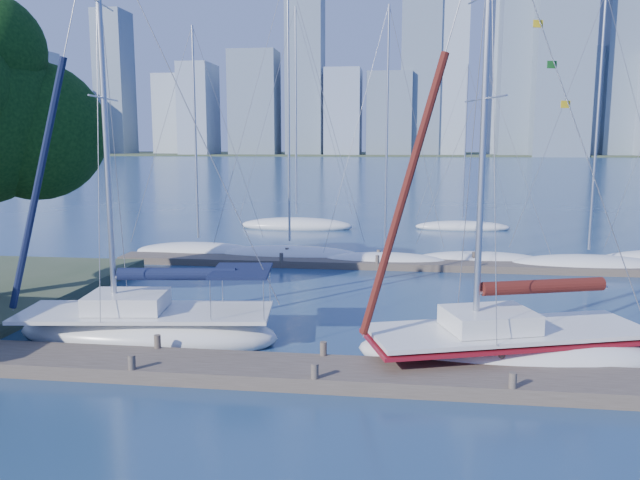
# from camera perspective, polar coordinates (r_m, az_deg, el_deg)

# --- Properties ---
(ground) EXTENTS (700.00, 700.00, 0.00)m
(ground) POSITION_cam_1_polar(r_m,az_deg,el_deg) (17.61, -0.06, -12.68)
(ground) COLOR navy
(ground) RESTS_ON ground
(near_dock) EXTENTS (26.00, 2.00, 0.40)m
(near_dock) POSITION_cam_1_polar(r_m,az_deg,el_deg) (17.54, -0.06, -12.08)
(near_dock) COLOR #494035
(near_dock) RESTS_ON ground
(far_dock) EXTENTS (30.00, 1.80, 0.36)m
(far_dock) POSITION_cam_1_polar(r_m,az_deg,el_deg) (32.84, 7.06, -2.21)
(far_dock) COLOR #494035
(far_dock) RESTS_ON ground
(far_shore) EXTENTS (800.00, 100.00, 1.50)m
(far_shore) POSITION_cam_1_polar(r_m,az_deg,el_deg) (336.30, 7.14, 7.75)
(far_shore) COLOR #38472D
(far_shore) RESTS_ON ground
(sailboat_navy) EXTENTS (9.06, 3.94, 14.04)m
(sailboat_navy) POSITION_cam_1_polar(r_m,az_deg,el_deg) (21.32, -15.62, -6.12)
(sailboat_navy) COLOR silver
(sailboat_navy) RESTS_ON ground
(sailboat_maroon) EXTENTS (9.30, 5.46, 13.73)m
(sailboat_maroon) POSITION_cam_1_polar(r_m,az_deg,el_deg) (19.41, 16.77, -7.77)
(sailboat_maroon) COLOR silver
(sailboat_maroon) RESTS_ON ground
(bg_boat_0) EXTENTS (7.83, 4.77, 13.16)m
(bg_boat_0) POSITION_cam_1_polar(r_m,az_deg,el_deg) (36.56, -11.01, -1.02)
(bg_boat_0) COLOR silver
(bg_boat_0) RESTS_ON ground
(bg_boat_1) EXTENTS (8.65, 3.87, 15.86)m
(bg_boat_1) POSITION_cam_1_polar(r_m,az_deg,el_deg) (34.73, -2.79, -1.35)
(bg_boat_1) COLOR silver
(bg_boat_1) RESTS_ON ground
(bg_boat_2) EXTENTS (7.00, 4.25, 13.64)m
(bg_boat_2) POSITION_cam_1_polar(r_m,az_deg,el_deg) (33.37, 5.95, -1.88)
(bg_boat_2) COLOR silver
(bg_boat_2) RESTS_ON ground
(bg_boat_3) EXTENTS (7.39, 4.11, 10.42)m
(bg_boat_3) POSITION_cam_1_polar(r_m,az_deg,el_deg) (34.59, 14.41, -1.79)
(bg_boat_3) COLOR silver
(bg_boat_3) RESTS_ON ground
(bg_boat_4) EXTENTS (8.12, 4.17, 14.01)m
(bg_boat_4) POSITION_cam_1_polar(r_m,az_deg,el_deg) (34.68, 23.29, -2.11)
(bg_boat_4) COLOR silver
(bg_boat_4) RESTS_ON ground
(bg_boat_6) EXTENTS (8.88, 4.44, 16.57)m
(bg_boat_6) POSITION_cam_1_polar(r_m,az_deg,el_deg) (47.37, -2.16, 1.43)
(bg_boat_6) COLOR silver
(bg_boat_6) RESTS_ON ground
(bg_boat_7) EXTENTS (7.19, 2.71, 12.36)m
(bg_boat_7) POSITION_cam_1_polar(r_m,az_deg,el_deg) (48.09, 12.89, 1.23)
(bg_boat_7) COLOR silver
(bg_boat_7) RESTS_ON ground
(skyline) EXTENTS (502.83, 51.31, 117.28)m
(skyline) POSITION_cam_1_polar(r_m,az_deg,el_deg) (308.61, 11.89, 14.13)
(skyline) COLOR #8090A5
(skyline) RESTS_ON ground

